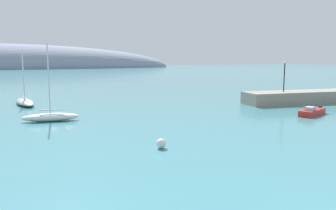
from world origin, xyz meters
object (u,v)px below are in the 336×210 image
at_px(sailboat_grey_outer_mooring, 25,102).
at_px(motorboat_red_foreground, 312,112).
at_px(harbor_lamp_post, 284,73).
at_px(mooring_buoy_white, 161,143).
at_px(sailboat_white_near_shore, 51,117).

height_order(sailboat_grey_outer_mooring, motorboat_red_foreground, sailboat_grey_outer_mooring).
bearing_deg(motorboat_red_foreground, sailboat_grey_outer_mooring, -58.17).
relative_size(motorboat_red_foreground, harbor_lamp_post, 1.13).
distance_m(sailboat_grey_outer_mooring, mooring_buoy_white, 31.28).
xyz_separation_m(sailboat_grey_outer_mooring, mooring_buoy_white, (8.91, -29.99, -0.06)).
bearing_deg(harbor_lamp_post, motorboat_red_foreground, -114.16).
height_order(sailboat_grey_outer_mooring, mooring_buoy_white, sailboat_grey_outer_mooring).
bearing_deg(sailboat_grey_outer_mooring, harbor_lamp_post, -120.92).
distance_m(motorboat_red_foreground, harbor_lamp_post, 10.66).
relative_size(mooring_buoy_white, harbor_lamp_post, 0.16).
bearing_deg(motorboat_red_foreground, harbor_lamp_post, -134.67).
bearing_deg(harbor_lamp_post, sailboat_white_near_shore, 179.60).
bearing_deg(mooring_buoy_white, sailboat_white_near_shore, 113.88).
height_order(motorboat_red_foreground, harbor_lamp_post, harbor_lamp_post).
height_order(sailboat_white_near_shore, harbor_lamp_post, sailboat_white_near_shore).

